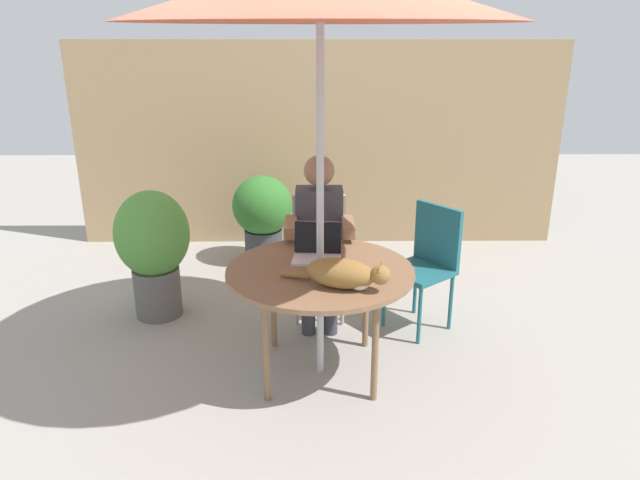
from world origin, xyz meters
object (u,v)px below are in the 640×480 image
Objects in this scene: patio_table at (320,276)px; potted_plant_by_chair at (153,245)px; laptop at (317,248)px; person_seated at (319,231)px; cat at (345,274)px; potted_plant_near_fence at (263,213)px; chair_occupied at (319,245)px; chair_empty at (428,257)px.

potted_plant_by_chair is at bearing 146.63° from patio_table.
person_seated is at bearing 88.22° from laptop.
cat reaches higher than patio_table.
patio_table is at bearing -74.96° from potted_plant_near_fence.
patio_table is at bearing 116.05° from cat.
cat is (0.14, -1.16, 0.26)m from chair_occupied.
potted_plant_near_fence reaches higher than patio_table.
laptop is 0.52× the size of cat.
cat is (0.15, -0.47, 0.02)m from laptop.
person_seated is 2.02× the size of cat.
laptop is at bearing 94.78° from patio_table.
laptop is 0.33× the size of potted_plant_by_chair.
potted_plant_near_fence is 0.84× the size of potted_plant_by_chair.
potted_plant_by_chair reaches higher than potted_plant_near_fence.
chair_occupied and chair_empty have the same top height.
laptop is 1.83m from potted_plant_near_fence.
potted_plant_by_chair is at bearing 153.16° from laptop.
chair_empty is 0.73× the size of person_seated.
chair_occupied is 1.47× the size of cat.
patio_table is 0.23m from laptop.
laptop is at bearing -26.84° from potted_plant_by_chair.
chair_empty is 0.94m from laptop.
person_seated is 1.33m from potted_plant_near_fence.
patio_table is at bearing -33.37° from potted_plant_by_chair.
potted_plant_by_chair is (-1.24, 0.09, -0.14)m from person_seated.
potted_plant_by_chair reaches higher than chair_occupied.
chair_empty is 1.15m from cat.
chair_empty is at bearing 39.18° from patio_table.
potted_plant_near_fence is (-0.52, 1.93, -0.19)m from patio_table.
person_seated is at bearing -90.00° from chair_occupied.
laptop is 0.39× the size of potted_plant_near_fence.
chair_occupied is at bearing 162.34° from chair_empty.
person_seated is at bearing -4.07° from potted_plant_by_chair.
person_seated is (0.00, 0.73, 0.04)m from patio_table.
chair_occupied is 1.10× the size of potted_plant_near_fence.
potted_plant_by_chair is (-1.24, 0.82, -0.09)m from patio_table.
laptop is (-0.80, -0.44, 0.24)m from chair_empty.
chair_empty is 1.10× the size of potted_plant_near_fence.
patio_table is 1.39× the size of potted_plant_near_fence.
cat is at bearing -83.36° from chair_occupied.
patio_table is 1.86× the size of cat.
potted_plant_by_chair is (-1.37, 1.09, -0.23)m from cat.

